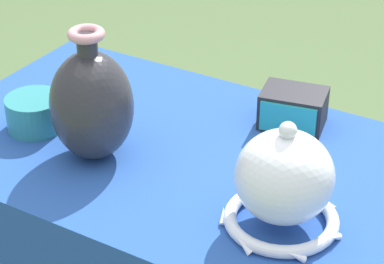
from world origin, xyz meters
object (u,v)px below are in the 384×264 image
(vase_dome_bell, at_px, (284,184))
(pot_squat_teal, at_px, (35,113))
(vase_tall_bulbous, at_px, (92,104))
(mosaic_tile_box, at_px, (293,109))

(vase_dome_bell, relative_size, pot_squat_teal, 1.81)
(vase_tall_bulbous, distance_m, vase_dome_bell, 0.40)
(vase_tall_bulbous, xyz_separation_m, pot_squat_teal, (-0.16, 0.02, -0.08))
(vase_tall_bulbous, relative_size, vase_dome_bell, 1.25)
(mosaic_tile_box, height_order, pot_squat_teal, mosaic_tile_box)
(vase_tall_bulbous, distance_m, mosaic_tile_box, 0.41)
(mosaic_tile_box, bearing_deg, vase_dome_bell, -80.51)
(mosaic_tile_box, bearing_deg, vase_tall_bulbous, -144.77)
(mosaic_tile_box, bearing_deg, pot_squat_teal, -159.70)
(vase_tall_bulbous, relative_size, mosaic_tile_box, 1.80)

